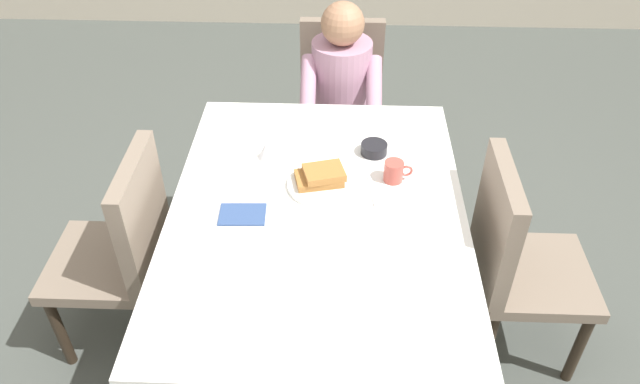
# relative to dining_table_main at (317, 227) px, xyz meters

# --- Properties ---
(ground_plane) EXTENTS (14.00, 14.00, 0.00)m
(ground_plane) POSITION_rel_dining_table_main_xyz_m (0.00, 0.00, -0.65)
(ground_plane) COLOR #474C47
(dining_table_main) EXTENTS (1.12, 1.52, 0.74)m
(dining_table_main) POSITION_rel_dining_table_main_xyz_m (0.00, 0.00, 0.00)
(dining_table_main) COLOR white
(dining_table_main) RESTS_ON ground
(chair_diner) EXTENTS (0.44, 0.45, 0.93)m
(chair_diner) POSITION_rel_dining_table_main_xyz_m (0.08, 1.17, -0.12)
(chair_diner) COLOR #7A6B5B
(chair_diner) RESTS_ON ground
(diner_person) EXTENTS (0.40, 0.43, 1.12)m
(diner_person) POSITION_rel_dining_table_main_xyz_m (0.08, 1.01, 0.02)
(diner_person) COLOR #B2849E
(diner_person) RESTS_ON ground
(chair_right_side) EXTENTS (0.45, 0.44, 0.93)m
(chair_right_side) POSITION_rel_dining_table_main_xyz_m (0.77, 0.00, -0.12)
(chair_right_side) COLOR #7A6B5B
(chair_right_side) RESTS_ON ground
(chair_left_side) EXTENTS (0.45, 0.44, 0.93)m
(chair_left_side) POSITION_rel_dining_table_main_xyz_m (-0.77, 0.00, -0.12)
(chair_left_side) COLOR #7A6B5B
(chair_left_side) RESTS_ON ground
(plate_breakfast) EXTENTS (0.28, 0.28, 0.02)m
(plate_breakfast) POSITION_rel_dining_table_main_xyz_m (0.02, 0.14, 0.10)
(plate_breakfast) COLOR white
(plate_breakfast) RESTS_ON dining_table_main
(breakfast_stack) EXTENTS (0.20, 0.16, 0.06)m
(breakfast_stack) POSITION_rel_dining_table_main_xyz_m (0.01, 0.15, 0.13)
(breakfast_stack) COLOR #A36B33
(breakfast_stack) RESTS_ON plate_breakfast
(cup_coffee) EXTENTS (0.11, 0.08, 0.08)m
(cup_coffee) POSITION_rel_dining_table_main_xyz_m (0.29, 0.19, 0.13)
(cup_coffee) COLOR #B24C42
(cup_coffee) RESTS_ON dining_table_main
(bowl_butter) EXTENTS (0.11, 0.11, 0.04)m
(bowl_butter) POSITION_rel_dining_table_main_xyz_m (0.22, 0.37, 0.11)
(bowl_butter) COLOR black
(bowl_butter) RESTS_ON dining_table_main
(syrup_pitcher) EXTENTS (0.08, 0.08, 0.07)m
(syrup_pitcher) POSITION_rel_dining_table_main_xyz_m (-0.22, 0.32, 0.13)
(syrup_pitcher) COLOR silver
(syrup_pitcher) RESTS_ON dining_table_main
(fork_left_of_plate) EXTENTS (0.03, 0.18, 0.00)m
(fork_left_of_plate) POSITION_rel_dining_table_main_xyz_m (-0.17, 0.12, 0.09)
(fork_left_of_plate) COLOR silver
(fork_left_of_plate) RESTS_ON dining_table_main
(knife_right_of_plate) EXTENTS (0.04, 0.20, 0.00)m
(knife_right_of_plate) POSITION_rel_dining_table_main_xyz_m (0.21, 0.12, 0.09)
(knife_right_of_plate) COLOR silver
(knife_right_of_plate) RESTS_ON dining_table_main
(spoon_near_edge) EXTENTS (0.15, 0.05, 0.00)m
(spoon_near_edge) POSITION_rel_dining_table_main_xyz_m (0.05, -0.17, 0.09)
(spoon_near_edge) COLOR silver
(spoon_near_edge) RESTS_ON dining_table_main
(napkin_folded) EXTENTS (0.17, 0.13, 0.01)m
(napkin_folded) POSITION_rel_dining_table_main_xyz_m (-0.27, -0.04, 0.09)
(napkin_folded) COLOR #334C7F
(napkin_folded) RESTS_ON dining_table_main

